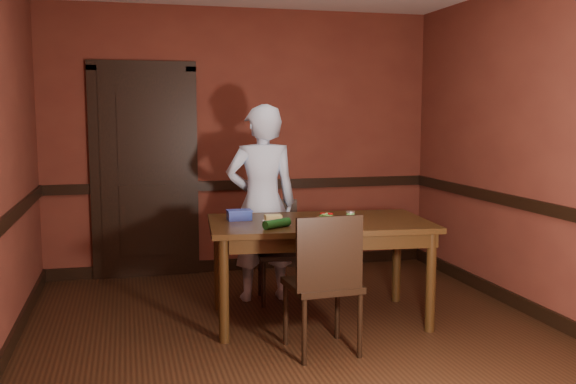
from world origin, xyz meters
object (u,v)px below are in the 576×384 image
dining_table (319,270)px  person (262,203)px  sauce_jar (350,216)px  sandwich_plate (326,219)px  food_tub (239,215)px  cheese_saucer (273,219)px  chair_near (322,282)px  chair_far (281,252)px

dining_table → person: bearing=120.3°
person → sauce_jar: person is taller
sandwich_plate → food_tub: size_ratio=1.31×
cheese_saucer → food_tub: food_tub is taller
sauce_jar → chair_near: bearing=-125.7°
chair_far → sauce_jar: 0.88m
chair_near → sauce_jar: chair_near is taller
chair_far → cheese_saucer: size_ratio=5.15×
chair_near → sauce_jar: 0.78m
dining_table → sandwich_plate: sandwich_plate is taller
sauce_jar → chair_far: bearing=119.9°
food_tub → sandwich_plate: bearing=-19.4°
sandwich_plate → cheese_saucer: size_ratio=1.51×
person → food_tub: 0.58m
chair_far → chair_near: chair_near is taller
chair_far → food_tub: (-0.44, -0.40, 0.41)m
food_tub → cheese_saucer: bearing=-30.1°
person → sandwich_plate: (0.36, -0.72, -0.04)m
chair_near → sandwich_plate: chair_near is taller
chair_far → cheese_saucer: 0.69m
dining_table → chair_near: bearing=-99.8°
chair_near → sandwich_plate: size_ratio=3.83×
chair_far → cheese_saucer: chair_far is taller
chair_near → cheese_saucer: size_ratio=5.77×
dining_table → chair_near: (-0.18, -0.66, 0.09)m
sauce_jar → food_tub: same height
person → food_tub: person is taller
chair_near → person: bearing=-87.9°
sauce_jar → food_tub: (-0.83, 0.28, 0.00)m
dining_table → sauce_jar: (0.23, -0.10, 0.44)m
chair_near → cheese_saucer: (-0.18, 0.70, 0.33)m
sandwich_plate → sauce_jar: (0.18, -0.06, 0.02)m
sandwich_plate → person: bearing=116.8°
person → sandwich_plate: bearing=117.8°
sandwich_plate → sauce_jar: 0.19m
person → chair_near: bearing=96.9°
sauce_jar → cheese_saucer: (-0.59, 0.14, -0.02)m
chair_near → sandwich_plate: bearing=-113.7°
dining_table → chair_far: 0.60m
sandwich_plate → sauce_jar: sauce_jar is taller
chair_near → person: 1.40m
sandwich_plate → dining_table: bearing=141.9°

